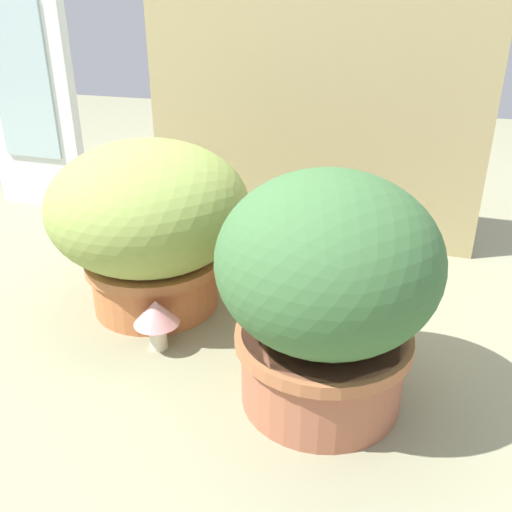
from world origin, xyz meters
TOP-DOWN VIEW (x-y plane):
  - ground_plane at (0.00, 0.00)m, footprint 6.00×6.00m
  - cardboard_backdrop at (0.11, 0.59)m, footprint 1.03×0.03m
  - window_panel_white at (-0.89, 0.58)m, footprint 0.37×0.05m
  - grass_planter at (-0.12, 0.04)m, footprint 0.46×0.46m
  - leafy_planter at (0.34, -0.18)m, footprint 0.38×0.38m
  - cat at (0.23, 0.19)m, footprint 0.29×0.38m
  - mushroom_ornament_red at (-0.07, -0.03)m, footprint 0.10×0.10m
  - mushroom_ornament_pink at (-0.03, -0.13)m, footprint 0.10×0.10m

SIDE VIEW (x-z plane):
  - ground_plane at x=0.00m, z-range 0.00..0.00m
  - mushroom_ornament_pink at x=-0.03m, z-range 0.02..0.14m
  - mushroom_ornament_red at x=-0.07m, z-range 0.03..0.19m
  - cat at x=0.23m, z-range -0.04..0.28m
  - grass_planter at x=-0.12m, z-range 0.02..0.43m
  - leafy_planter at x=0.34m, z-range 0.01..0.46m
  - window_panel_white at x=-0.89m, z-range 0.00..0.82m
  - cardboard_backdrop at x=0.11m, z-range 0.00..0.97m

